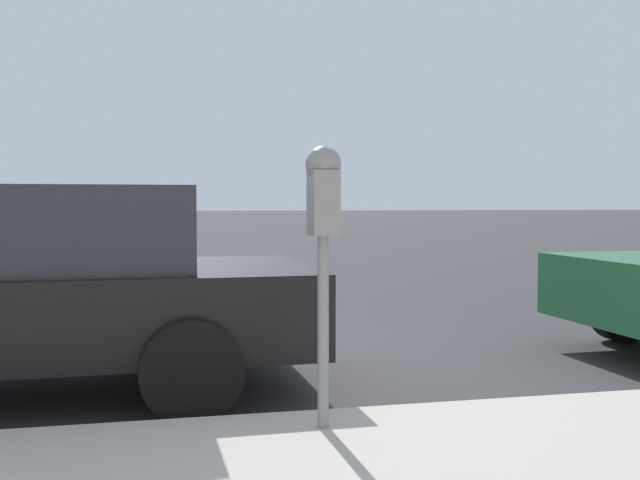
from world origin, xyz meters
TOP-DOWN VIEW (x-y plane):
  - ground_plane at (0.00, 0.00)m, footprint 220.00×220.00m
  - parking_meter at (-2.54, -0.50)m, footprint 0.21×0.19m

SIDE VIEW (x-z plane):
  - ground_plane at x=0.00m, z-range 0.00..0.00m
  - parking_meter at x=-2.54m, z-range 0.55..2.04m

